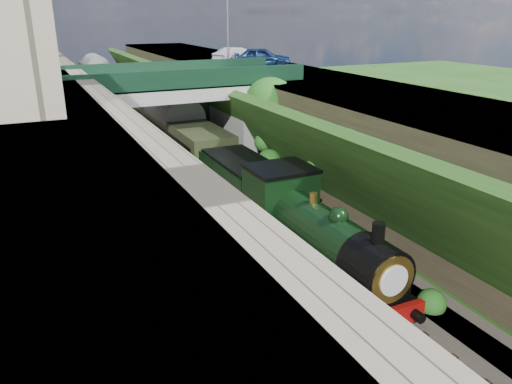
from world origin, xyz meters
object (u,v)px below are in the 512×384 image
car_silver (237,56)px  locomotive (314,236)px  road_bridge (183,113)px  car_blue (262,57)px  tree (271,107)px  tender (242,188)px  lamppost (228,24)px

car_silver → locomotive: car_silver is taller
road_bridge → locomotive: (0.26, -16.61, -2.18)m
car_blue → locomotive: 24.06m
car_silver → tree: bearing=147.3°
road_bridge → car_blue: size_ratio=3.48×
tree → car_silver: bearing=77.8°
tree → car_blue: (3.57, 8.68, 2.39)m
road_bridge → tender: (0.26, -9.25, -2.46)m
lamppost → car_blue: lamppost is taller
car_blue → car_silver: size_ratio=1.05×
road_bridge → tree: 5.99m
road_bridge → car_blue: 10.52m
tree → car_silver: size_ratio=1.51×
lamppost → tender: (-5.86, -15.93, -7.95)m
tree → tender: size_ratio=1.10×
road_bridge → car_silver: size_ratio=3.65×
car_blue → car_silver: (-1.12, 2.63, -0.06)m
tender → tree: bearing=51.6°
road_bridge → locomotive: size_ratio=1.56×
car_silver → tender: car_silver is taller
car_silver → locomotive: 26.14m
car_silver → tender: size_ratio=0.73×
road_bridge → locomotive: road_bridge is taller
locomotive → car_blue: bearing=69.4°
tree → lamppost: lamppost is taller
road_bridge → car_blue: car_blue is taller
car_silver → tender: bearing=137.0°
tender → car_silver: bearing=67.5°
road_bridge → car_blue: bearing=32.2°
car_silver → tender: 19.44m
car_blue → locomotive: bearing=-175.6°
road_bridge → tender: bearing=-88.4°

